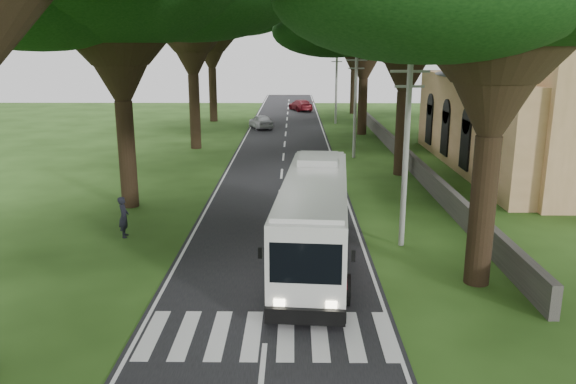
% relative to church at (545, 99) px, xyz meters
% --- Properties ---
extents(ground, '(140.00, 140.00, 0.00)m').
position_rel_church_xyz_m(ground, '(-17.86, -21.55, -4.91)').
color(ground, '#223E11').
rests_on(ground, ground).
extents(road, '(8.00, 120.00, 0.04)m').
position_rel_church_xyz_m(road, '(-17.86, 3.45, -4.90)').
color(road, black).
rests_on(road, ground).
extents(crosswalk, '(8.00, 3.00, 0.01)m').
position_rel_church_xyz_m(crosswalk, '(-17.86, -23.55, -4.91)').
color(crosswalk, silver).
rests_on(crosswalk, ground).
extents(property_wall, '(0.35, 50.00, 1.20)m').
position_rel_church_xyz_m(property_wall, '(-8.86, 2.45, -4.31)').
color(property_wall, '#383533').
rests_on(property_wall, ground).
extents(church, '(14.00, 24.00, 11.60)m').
position_rel_church_xyz_m(church, '(0.00, 0.00, 0.00)').
color(church, tan).
rests_on(church, ground).
extents(pole_near, '(1.60, 0.24, 8.00)m').
position_rel_church_xyz_m(pole_near, '(-12.36, -15.55, -0.73)').
color(pole_near, gray).
rests_on(pole_near, ground).
extents(pole_mid, '(1.60, 0.24, 8.00)m').
position_rel_church_xyz_m(pole_mid, '(-12.36, 4.45, -0.73)').
color(pole_mid, gray).
rests_on(pole_mid, ground).
extents(pole_far, '(1.60, 0.24, 8.00)m').
position_rel_church_xyz_m(pole_far, '(-12.36, 24.45, -0.73)').
color(pole_far, gray).
rests_on(pole_far, ground).
extents(tree_l_far, '(14.58, 14.58, 15.51)m').
position_rel_church_xyz_m(tree_l_far, '(-26.36, 26.45, 7.38)').
color(tree_l_far, black).
rests_on(tree_l_far, ground).
extents(tree_r_mida, '(13.81, 13.81, 14.20)m').
position_rel_church_xyz_m(tree_r_mida, '(-9.86, -1.55, 6.23)').
color(tree_r_mida, black).
rests_on(tree_r_mida, ground).
extents(tree_r_midb, '(15.86, 15.86, 14.25)m').
position_rel_church_xyz_m(tree_r_midb, '(-10.36, 16.45, 5.90)').
color(tree_r_midb, black).
rests_on(tree_r_midb, ground).
extents(tree_r_far, '(16.22, 16.22, 14.41)m').
position_rel_church_xyz_m(tree_r_far, '(-9.36, 34.45, 6.00)').
color(tree_r_far, black).
rests_on(tree_r_far, ground).
extents(coach_bus, '(3.47, 11.88, 3.46)m').
position_rel_church_xyz_m(coach_bus, '(-16.21, -17.38, -3.05)').
color(coach_bus, silver).
rests_on(coach_bus, ground).
extents(distant_car_a, '(3.08, 4.65, 1.47)m').
position_rel_church_xyz_m(distant_car_a, '(-20.53, 20.28, -4.14)').
color(distant_car_a, '#B5B6BA').
rests_on(distant_car_a, road).
extents(distant_car_c, '(3.63, 5.52, 1.49)m').
position_rel_church_xyz_m(distant_car_c, '(-16.15, 37.47, -4.14)').
color(distant_car_c, maroon).
rests_on(distant_car_c, road).
extents(pedestrian, '(0.56, 0.75, 1.87)m').
position_rel_church_xyz_m(pedestrian, '(-24.70, -14.58, -3.97)').
color(pedestrian, black).
rests_on(pedestrian, ground).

